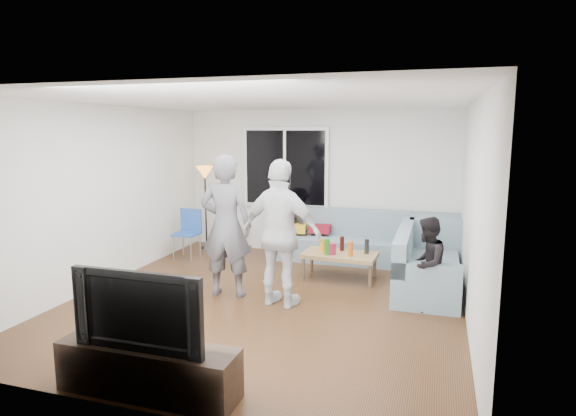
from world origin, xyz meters
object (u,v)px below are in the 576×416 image
(coffee_table, at_px, (339,266))
(television, at_px, (145,307))
(sofa_right_section, at_px, (428,260))
(player_right, at_px, (281,234))
(floor_lamp, at_px, (206,208))
(tv_console, at_px, (148,370))
(spectator_right, at_px, (427,264))
(player_left, at_px, (226,226))
(spectator_back, at_px, (289,224))
(sofa_back_section, at_px, (342,236))
(side_chair, at_px, (187,234))

(coffee_table, distance_m, television, 3.83)
(sofa_right_section, relative_size, player_right, 1.06)
(coffee_table, distance_m, player_right, 1.60)
(floor_lamp, height_order, tv_console, floor_lamp)
(spectator_right, height_order, television, spectator_right)
(spectator_right, xyz_separation_m, tv_console, (-2.21, -2.74, -0.37))
(player_left, xyz_separation_m, spectator_back, (0.17, 2.30, -0.39))
(sofa_right_section, bearing_deg, coffee_table, 86.13)
(floor_lamp, xyz_separation_m, player_left, (1.47, -2.28, 0.18))
(player_left, height_order, player_right, player_left)
(sofa_back_section, bearing_deg, television, -98.88)
(coffee_table, relative_size, side_chair, 1.28)
(floor_lamp, xyz_separation_m, spectator_back, (1.64, 0.01, -0.21))
(spectator_right, bearing_deg, coffee_table, -111.16)
(coffee_table, height_order, floor_lamp, floor_lamp)
(sofa_back_section, height_order, television, television)
(coffee_table, xyz_separation_m, player_right, (-0.49, -1.33, 0.74))
(sofa_back_section, distance_m, spectator_back, 0.98)
(player_left, relative_size, television, 1.63)
(coffee_table, xyz_separation_m, floor_lamp, (-2.79, 1.11, 0.58))
(floor_lamp, bearing_deg, television, -68.72)
(sofa_back_section, bearing_deg, spectator_right, -54.24)
(floor_lamp, xyz_separation_m, spectator_right, (4.07, -2.05, -0.19))
(sofa_right_section, relative_size, player_left, 1.04)
(spectator_right, relative_size, spectator_back, 1.04)
(side_chair, relative_size, spectator_back, 0.75)
(player_right, relative_size, spectator_right, 1.59)
(player_right, bearing_deg, sofa_right_section, -134.24)
(tv_console, bearing_deg, player_right, 79.64)
(sofa_right_section, bearing_deg, floor_lamp, 73.58)
(television, bearing_deg, tv_console, 0.00)
(coffee_table, xyz_separation_m, television, (-0.92, -3.67, 0.58))
(player_left, bearing_deg, television, 92.91)
(floor_lamp, xyz_separation_m, television, (1.86, -4.79, 0.00))
(sofa_back_section, height_order, sofa_right_section, same)
(sofa_back_section, distance_m, spectator_right, 2.50)
(sofa_right_section, relative_size, tv_console, 1.25)
(player_left, distance_m, player_right, 0.84)
(coffee_table, relative_size, spectator_back, 0.96)
(sofa_right_section, distance_m, spectator_right, 0.86)
(television, bearing_deg, player_right, 79.64)
(television, bearing_deg, sofa_right_section, 58.42)
(floor_lamp, distance_m, spectator_back, 1.65)
(sofa_back_section, xyz_separation_m, spectator_back, (-0.97, 0.03, 0.15))
(player_left, bearing_deg, floor_lamp, -63.42)
(player_left, height_order, spectator_back, player_left)
(player_right, bearing_deg, floor_lamp, -35.96)
(coffee_table, height_order, player_right, player_right)
(spectator_back, bearing_deg, spectator_right, -31.51)
(floor_lamp, relative_size, tv_console, 0.97)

